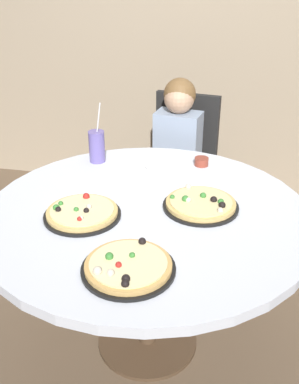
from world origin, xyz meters
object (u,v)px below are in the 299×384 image
Objects in this scene: pizza_cheese at (128,266)px; soda_cup at (97,146)px; pizza_pepperoni at (82,213)px; sauce_bowl at (201,162)px; dining_table at (147,226)px; diner_child at (173,181)px; plate_small at (163,166)px; chair_wooden at (182,163)px; pizza_veggie at (201,204)px.

soda_cup reaches higher than pizza_cheese.
sauce_bowl is (0.42, 0.60, 0.00)m from pizza_pepperoni.
sauce_bowl is (0.52, 0.06, -0.06)m from soda_cup.
dining_table is 1.24× the size of diner_child.
diner_child is at bearing 119.83° from sauce_bowl.
diner_child is at bearing 76.15° from pizza_pepperoni.
soda_cup reaches higher than plate_small.
chair_wooden is at bearing 107.71° from sauce_bowl.
diner_child is at bearing 90.33° from plate_small.
pizza_pepperoni reaches higher than dining_table.
diner_child is (-0.03, -0.18, -0.05)m from chair_wooden.
soda_cup is 1.71× the size of plate_small.
diner_child reaches higher than sauce_bowl.
chair_wooden is (0.01, 0.99, -0.14)m from dining_table.
sauce_bowl is 0.39× the size of plate_small.
pizza_cheese is at bearing -66.18° from soda_cup.
chair_wooden reaches higher than plate_small.
dining_table is at bearing -110.13° from sauce_bowl.
pizza_veggie is 1.00× the size of pizza_cheese.
dining_table is at bearing -167.01° from pizza_veggie.
soda_cup is (-0.35, 0.42, 0.17)m from dining_table.
sauce_bowl is (0.16, -0.51, 0.24)m from chair_wooden.
sauce_bowl is at bearing 16.37° from plate_small.
soda_cup is at bearing -131.21° from diner_child.
pizza_veggie is at bearing 20.09° from pizza_pepperoni.
sauce_bowl is at bearing -60.17° from diner_child.
dining_table is 0.44m from plate_small.
pizza_cheese is at bearing -89.58° from chair_wooden.
dining_table is 4.37× the size of pizza_pepperoni.
sauce_bowl is (0.15, 0.90, 0.00)m from pizza_cheese.
chair_wooden is 0.58m from sauce_bowl.
pizza_veggie is 1.02× the size of pizza_pepperoni.
chair_wooden is at bearing 87.62° from plate_small.
chair_wooden reaches higher than pizza_pepperoni.
diner_child is at bearing 90.82° from dining_table.
pizza_veggie is 0.68m from soda_cup.
diner_child reaches higher than dining_table.
dining_table is 0.57m from soda_cup.
pizza_veggie is 1.02× the size of soda_cup.
soda_cup reaches higher than sauce_bowl.
diner_child is 3.51× the size of pizza_pepperoni.
chair_wooden is 3.04× the size of pizza_veggie.
sauce_bowl is at bearing 80.39° from pizza_cheese.
chair_wooden is 0.19m from diner_child.
pizza_pepperoni is 4.40× the size of sauce_bowl.
chair_wooden reaches higher than pizza_veggie.
plate_small is at bearing 0.28° from soda_cup.
pizza_cheese is 4.47× the size of sauce_bowl.
pizza_pepperoni is at bearing 131.26° from pizza_cheese.
plate_small reaches higher than dining_table.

